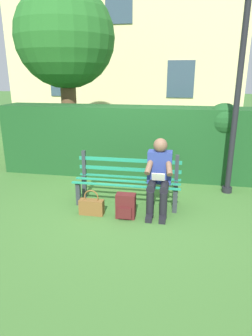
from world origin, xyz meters
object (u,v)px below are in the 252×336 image
object	(u,v)px
tree	(62,41)
lamp_post	(240,76)
person_seated	(159,174)
handbag	(92,206)
park_bench	(128,180)
backpack	(126,206)

from	to	relation	value
tree	lamp_post	bearing A→B (deg)	156.33
person_seated	handbag	bearing A→B (deg)	20.03
person_seated	lamp_post	distance (m)	2.12
handbag	lamp_post	distance (m)	3.22
park_bench	person_seated	distance (m)	0.58
tree	park_bench	bearing A→B (deg)	129.14
backpack	handbag	bearing A→B (deg)	-1.31
backpack	handbag	world-z (taller)	handbag
backpack	lamp_post	xyz separation A→B (m)	(-1.67, -1.34, 1.88)
park_bench	handbag	bearing A→B (deg)	48.07
person_seated	tree	size ratio (longest dim) A/B	0.29
backpack	tree	bearing A→B (deg)	-55.56
person_seated	tree	xyz separation A→B (m)	(2.49, -2.58, 2.21)
park_bench	tree	distance (m)	3.93
park_bench	handbag	size ratio (longest dim) A/B	4.29
person_seated	tree	bearing A→B (deg)	-46.03
park_bench	person_seated	xyz separation A→B (m)	(-0.53, 0.17, 0.20)
backpack	handbag	distance (m)	0.55
handbag	lamp_post	world-z (taller)	lamp_post
lamp_post	park_bench	bearing A→B (deg)	24.58
person_seated	backpack	bearing A→B (deg)	39.41
lamp_post	tree	bearing A→B (deg)	-23.67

